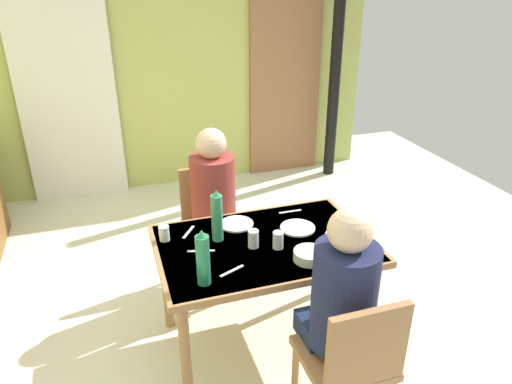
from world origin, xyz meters
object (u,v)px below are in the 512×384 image
at_px(chair_near_diner, 352,361).
at_px(person_far_diner, 214,192).
at_px(chair_far_diner, 211,220).
at_px(dining_table, 264,255).
at_px(serving_bowl_center, 309,255).
at_px(water_bottle_green_far, 203,259).
at_px(person_near_diner, 343,293).
at_px(water_bottle_green_near, 217,217).

distance_m(chair_near_diner, person_far_diner, 1.44).
relative_size(chair_near_diner, chair_far_diner, 1.00).
relative_size(dining_table, serving_bowl_center, 7.13).
relative_size(chair_near_diner, water_bottle_green_far, 2.91).
bearing_deg(dining_table, person_far_diner, 102.98).
bearing_deg(chair_far_diner, person_near_diner, 102.58).
distance_m(water_bottle_green_far, serving_bowl_center, 0.59).
height_order(chair_near_diner, water_bottle_green_far, water_bottle_green_far).
height_order(person_near_diner, serving_bowl_center, person_near_diner).
height_order(chair_near_diner, chair_far_diner, same).
relative_size(water_bottle_green_near, water_bottle_green_far, 1.05).
bearing_deg(water_bottle_green_near, water_bottle_green_far, -113.24).
height_order(person_far_diner, serving_bowl_center, person_far_diner).
xyz_separation_m(person_far_diner, serving_bowl_center, (0.31, -0.86, -0.03)).
xyz_separation_m(dining_table, water_bottle_green_far, (-0.41, -0.27, 0.22)).
height_order(person_far_diner, water_bottle_green_far, person_far_diner).
relative_size(water_bottle_green_near, serving_bowl_center, 1.84).
relative_size(chair_near_diner, person_near_diner, 1.13).
bearing_deg(water_bottle_green_near, serving_bowl_center, -40.86).
xyz_separation_m(chair_near_diner, water_bottle_green_far, (-0.57, 0.49, 0.37)).
xyz_separation_m(person_near_diner, serving_bowl_center, (0.00, 0.38, -0.03)).
height_order(dining_table, serving_bowl_center, serving_bowl_center).
bearing_deg(chair_near_diner, dining_table, 102.26).
bearing_deg(water_bottle_green_far, serving_bowl_center, 2.71).
bearing_deg(dining_table, water_bottle_green_near, 154.41).
bearing_deg(person_far_diner, chair_near_diner, 102.58).
distance_m(chair_near_diner, water_bottle_green_near, 1.03).
height_order(chair_far_diner, water_bottle_green_near, water_bottle_green_near).
height_order(person_far_diner, water_bottle_green_near, person_far_diner).
distance_m(chair_far_diner, serving_bowl_center, 1.07).
relative_size(person_far_diner, water_bottle_green_near, 2.46).
height_order(water_bottle_green_near, water_bottle_green_far, water_bottle_green_near).
bearing_deg(chair_near_diner, water_bottle_green_near, 114.95).
height_order(dining_table, chair_far_diner, chair_far_diner).
height_order(chair_near_diner, person_near_diner, person_near_diner).
xyz_separation_m(water_bottle_green_far, serving_bowl_center, (0.58, 0.03, -0.11)).
bearing_deg(chair_near_diner, chair_far_diner, 101.48).
xyz_separation_m(water_bottle_green_near, serving_bowl_center, (0.41, -0.36, -0.12)).
distance_m(person_near_diner, person_far_diner, 1.28).
relative_size(dining_table, person_far_diner, 1.57).
height_order(chair_near_diner, water_bottle_green_near, water_bottle_green_near).
relative_size(chair_far_diner, person_far_diner, 1.13).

